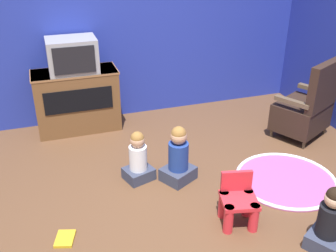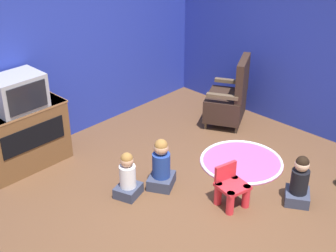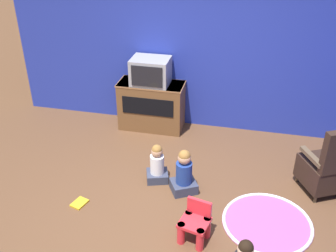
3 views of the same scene
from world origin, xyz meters
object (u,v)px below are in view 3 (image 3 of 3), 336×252
(tv_cabinet, at_px, (152,105))
(television, at_px, (151,71))
(book, at_px, (80,203))
(child_watching_center, at_px, (184,174))
(black_armchair, at_px, (332,167))
(yellow_kid_chair, at_px, (195,225))
(child_watching_right, at_px, (157,165))

(tv_cabinet, relative_size, television, 1.78)
(tv_cabinet, xyz_separation_m, book, (-0.38, -2.03, -0.39))
(child_watching_center, bearing_deg, tv_cabinet, 89.94)
(black_armchair, height_order, yellow_kid_chair, black_armchair)
(tv_cabinet, height_order, yellow_kid_chair, tv_cabinet)
(tv_cabinet, bearing_deg, child_watching_center, -61.43)
(yellow_kid_chair, height_order, book, yellow_kid_chair)
(television, xyz_separation_m, child_watching_center, (0.81, -1.48, -0.71))
(black_armchair, distance_m, yellow_kid_chair, 1.92)
(yellow_kid_chair, height_order, child_watching_right, child_watching_right)
(black_armchair, relative_size, child_watching_center, 1.63)
(child_watching_center, distance_m, child_watching_right, 0.41)
(television, height_order, yellow_kid_chair, television)
(tv_cabinet, height_order, book, tv_cabinet)
(tv_cabinet, relative_size, book, 4.47)
(television, height_order, book, television)
(tv_cabinet, distance_m, child_watching_right, 1.42)
(child_watching_right, bearing_deg, tv_cabinet, 89.95)
(television, height_order, black_armchair, television)
(television, distance_m, child_watching_center, 1.83)
(yellow_kid_chair, relative_size, child_watching_right, 0.83)
(yellow_kid_chair, bearing_deg, tv_cabinet, 128.59)
(yellow_kid_chair, height_order, child_watching_center, child_watching_center)
(child_watching_center, distance_m, book, 1.33)
(black_armchair, height_order, child_watching_right, black_armchair)
(television, bearing_deg, child_watching_center, -61.29)
(yellow_kid_chair, bearing_deg, television, 128.68)
(tv_cabinet, bearing_deg, book, -100.54)
(yellow_kid_chair, xyz_separation_m, child_watching_right, (-0.65, 0.92, 0.04))
(yellow_kid_chair, xyz_separation_m, book, (-1.46, 0.24, -0.18))
(tv_cabinet, bearing_deg, yellow_kid_chair, -64.49)
(book, bearing_deg, child_watching_center, -48.70)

